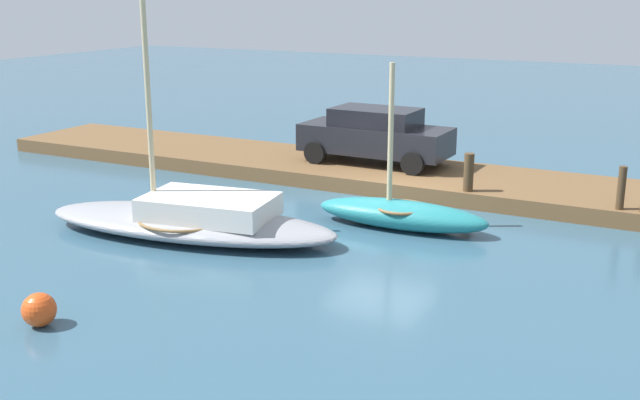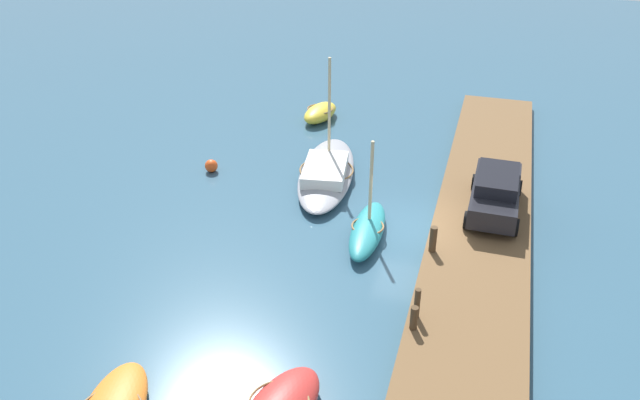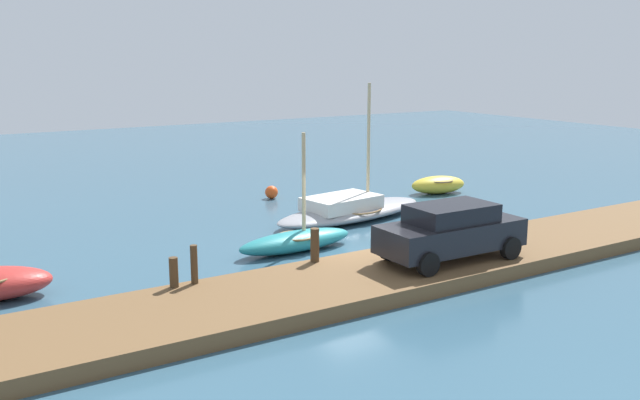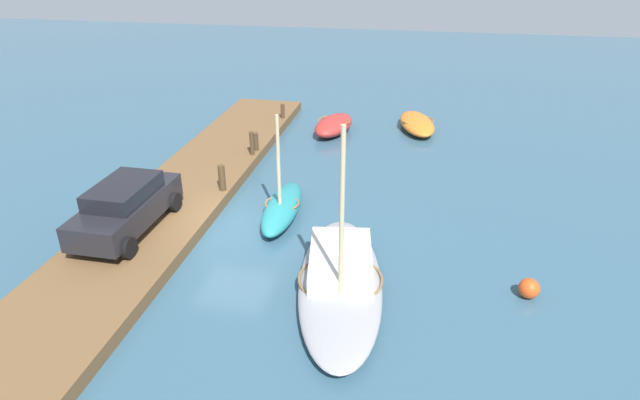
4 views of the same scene
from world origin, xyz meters
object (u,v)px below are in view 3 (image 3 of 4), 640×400
rowboat_teal (296,240)px  parked_car (451,231)px  dinghy_yellow (438,184)px  mooring_post_mid_west (174,272)px  sailboat_grey (350,209)px  mooring_post_east (315,245)px  mooring_post_mid_east (194,264)px  marker_buoy (271,192)px

rowboat_teal → parked_car: bearing=-61.9°
dinghy_yellow → mooring_post_mid_west: (-14.96, -7.13, 0.39)m
rowboat_teal → mooring_post_mid_west: rowboat_teal is taller
dinghy_yellow → mooring_post_mid_west: bearing=-143.4°
dinghy_yellow → rowboat_teal: (-10.06, -4.71, -0.05)m
dinghy_yellow → rowboat_teal: rowboat_teal is taller
rowboat_teal → parked_car: 5.04m
parked_car → sailboat_grey: bearing=80.0°
mooring_post_east → mooring_post_mid_east: bearing=180.0°
sailboat_grey → mooring_post_mid_east: (-8.21, -5.07, 0.52)m
sailboat_grey → mooring_post_east: size_ratio=7.47×
marker_buoy → mooring_post_mid_east: bearing=-127.0°
marker_buoy → parked_car: bearing=-93.3°
sailboat_grey → rowboat_teal: size_ratio=1.75×
rowboat_teal → parked_car: size_ratio=0.94×
mooring_post_mid_east → marker_buoy: size_ratio=1.79×
mooring_post_mid_east → mooring_post_east: size_ratio=1.05×
dinghy_yellow → parked_car: 11.76m
mooring_post_mid_east → mooring_post_east: bearing=0.0°
dinghy_yellow → mooring_post_east: 13.00m
mooring_post_mid_east → rowboat_teal: bearing=29.1°
rowboat_teal → mooring_post_mid_east: bearing=-153.2°
rowboat_teal → parked_car: rowboat_teal is taller
marker_buoy → sailboat_grey: bearing=-82.7°
mooring_post_mid_east → marker_buoy: (7.57, 10.07, -0.63)m
sailboat_grey → mooring_post_mid_west: 10.12m
dinghy_yellow → sailboat_grey: 6.54m
sailboat_grey → mooring_post_mid_east: bearing=-157.0°
rowboat_teal → mooring_post_east: bearing=-110.6°
dinghy_yellow → mooring_post_east: mooring_post_east is taller
rowboat_teal → sailboat_grey: bearing=32.1°
mooring_post_mid_east → parked_car: (6.88, -1.85, 0.33)m
sailboat_grey → marker_buoy: 5.04m
mooring_post_mid_west → mooring_post_mid_east: bearing=0.0°
rowboat_teal → mooring_post_mid_west: bearing=-156.0°
dinghy_yellow → parked_car: size_ratio=0.64×
mooring_post_mid_west → mooring_post_east: bearing=0.0°
dinghy_yellow → marker_buoy: 7.45m
marker_buoy → rowboat_teal: bearing=-112.8°
rowboat_teal → mooring_post_east: size_ratio=4.26×
parked_car → marker_buoy: parked_car is taller
dinghy_yellow → mooring_post_mid_east: 16.09m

